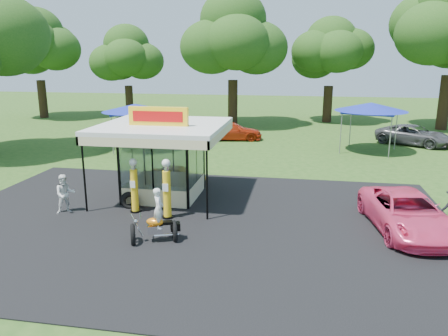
{
  "coord_description": "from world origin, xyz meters",
  "views": [
    {
      "loc": [
        4.05,
        -13.33,
        6.25
      ],
      "look_at": [
        0.94,
        4.0,
        1.75
      ],
      "focal_mm": 35.0,
      "sensor_mm": 36.0,
      "label": 1
    }
  ],
  "objects_px": {
    "kiosk_car": "(178,174)",
    "pink_sedan": "(407,213)",
    "tent_east": "(371,107)",
    "spectator_west": "(65,194)",
    "bg_car_d": "(413,135)",
    "gas_station_kiosk": "(164,159)",
    "gas_pump_right": "(167,191)",
    "bg_car_b": "(232,131)",
    "tent_west": "(135,108)",
    "bg_car_a": "(153,133)",
    "gas_pump_left": "(134,187)",
    "motorcycle": "(157,221)"
  },
  "relations": [
    {
      "from": "kiosk_car",
      "to": "pink_sedan",
      "type": "relative_size",
      "value": 0.54
    },
    {
      "from": "pink_sedan",
      "to": "tent_east",
      "type": "distance_m",
      "value": 14.51
    },
    {
      "from": "spectator_west",
      "to": "bg_car_d",
      "type": "relative_size",
      "value": 0.32
    },
    {
      "from": "gas_station_kiosk",
      "to": "gas_pump_right",
      "type": "distance_m",
      "value": 2.89
    },
    {
      "from": "spectator_west",
      "to": "bg_car_b",
      "type": "height_order",
      "value": "spectator_west"
    },
    {
      "from": "bg_car_b",
      "to": "tent_west",
      "type": "distance_m",
      "value": 7.86
    },
    {
      "from": "bg_car_a",
      "to": "tent_east",
      "type": "xyz_separation_m",
      "value": [
        15.37,
        -0.38,
        2.23
      ]
    },
    {
      "from": "tent_west",
      "to": "gas_pump_right",
      "type": "bearing_deg",
      "value": -64.01
    },
    {
      "from": "gas_pump_left",
      "to": "bg_car_b",
      "type": "relative_size",
      "value": 0.5
    },
    {
      "from": "gas_station_kiosk",
      "to": "kiosk_car",
      "type": "bearing_deg",
      "value": 90.0
    },
    {
      "from": "pink_sedan",
      "to": "tent_west",
      "type": "distance_m",
      "value": 19.55
    },
    {
      "from": "motorcycle",
      "to": "spectator_west",
      "type": "xyz_separation_m",
      "value": [
        -4.63,
        2.11,
        0.03
      ]
    },
    {
      "from": "bg_car_b",
      "to": "tent_west",
      "type": "relative_size",
      "value": 1.02
    },
    {
      "from": "spectator_west",
      "to": "tent_west",
      "type": "relative_size",
      "value": 0.36
    },
    {
      "from": "bg_car_a",
      "to": "bg_car_d",
      "type": "height_order",
      "value": "bg_car_a"
    },
    {
      "from": "kiosk_car",
      "to": "bg_car_b",
      "type": "bearing_deg",
      "value": -3.57
    },
    {
      "from": "pink_sedan",
      "to": "bg_car_d",
      "type": "relative_size",
      "value": 1.0
    },
    {
      "from": "motorcycle",
      "to": "bg_car_d",
      "type": "distance_m",
      "value": 23.62
    },
    {
      "from": "bg_car_b",
      "to": "bg_car_d",
      "type": "height_order",
      "value": "bg_car_d"
    },
    {
      "from": "gas_pump_left",
      "to": "kiosk_car",
      "type": "xyz_separation_m",
      "value": [
        0.55,
        4.44,
        -0.62
      ]
    },
    {
      "from": "gas_station_kiosk",
      "to": "kiosk_car",
      "type": "height_order",
      "value": "gas_station_kiosk"
    },
    {
      "from": "bg_car_d",
      "to": "bg_car_a",
      "type": "bearing_deg",
      "value": 128.42
    },
    {
      "from": "pink_sedan",
      "to": "tent_east",
      "type": "height_order",
      "value": "tent_east"
    },
    {
      "from": "gas_pump_right",
      "to": "bg_car_d",
      "type": "xyz_separation_m",
      "value": [
        13.14,
        17.62,
        -0.45
      ]
    },
    {
      "from": "gas_station_kiosk",
      "to": "kiosk_car",
      "type": "relative_size",
      "value": 1.92
    },
    {
      "from": "gas_pump_left",
      "to": "tent_east",
      "type": "relative_size",
      "value": 0.49
    },
    {
      "from": "gas_station_kiosk",
      "to": "tent_west",
      "type": "distance_m",
      "value": 11.18
    },
    {
      "from": "bg_car_b",
      "to": "tent_west",
      "type": "bearing_deg",
      "value": 118.47
    },
    {
      "from": "gas_pump_left",
      "to": "bg_car_d",
      "type": "distance_m",
      "value": 22.6
    },
    {
      "from": "gas_station_kiosk",
      "to": "gas_pump_right",
      "type": "height_order",
      "value": "gas_station_kiosk"
    },
    {
      "from": "bg_car_d",
      "to": "tent_west",
      "type": "distance_m",
      "value": 20.02
    },
    {
      "from": "gas_pump_right",
      "to": "bg_car_b",
      "type": "xyz_separation_m",
      "value": [
        -0.19,
        17.22,
        -0.5
      ]
    },
    {
      "from": "gas_station_kiosk",
      "to": "gas_pump_left",
      "type": "bearing_deg",
      "value": -103.78
    },
    {
      "from": "gas_station_kiosk",
      "to": "spectator_west",
      "type": "bearing_deg",
      "value": -140.29
    },
    {
      "from": "gas_pump_left",
      "to": "pink_sedan",
      "type": "relative_size",
      "value": 0.44
    },
    {
      "from": "gas_station_kiosk",
      "to": "bg_car_d",
      "type": "distance_m",
      "value": 20.59
    },
    {
      "from": "motorcycle",
      "to": "bg_car_d",
      "type": "xyz_separation_m",
      "value": [
        12.81,
        19.84,
        -0.07
      ]
    },
    {
      "from": "gas_station_kiosk",
      "to": "spectator_west",
      "type": "relative_size",
      "value": 3.31
    },
    {
      "from": "motorcycle",
      "to": "tent_east",
      "type": "height_order",
      "value": "tent_east"
    },
    {
      "from": "tent_west",
      "to": "pink_sedan",
      "type": "bearing_deg",
      "value": -38.9
    },
    {
      "from": "kiosk_car",
      "to": "tent_west",
      "type": "xyz_separation_m",
      "value": [
        -5.14,
        7.66,
        2.37
      ]
    },
    {
      "from": "gas_station_kiosk",
      "to": "pink_sedan",
      "type": "bearing_deg",
      "value": -13.17
    },
    {
      "from": "gas_station_kiosk",
      "to": "motorcycle",
      "type": "distance_m",
      "value": 5.15
    },
    {
      "from": "kiosk_car",
      "to": "tent_east",
      "type": "relative_size",
      "value": 0.6
    },
    {
      "from": "gas_pump_left",
      "to": "tent_west",
      "type": "height_order",
      "value": "tent_west"
    },
    {
      "from": "kiosk_car",
      "to": "pink_sedan",
      "type": "height_order",
      "value": "pink_sedan"
    },
    {
      "from": "motorcycle",
      "to": "tent_west",
      "type": "relative_size",
      "value": 0.45
    },
    {
      "from": "pink_sedan",
      "to": "bg_car_d",
      "type": "height_order",
      "value": "same"
    },
    {
      "from": "gas_station_kiosk",
      "to": "kiosk_car",
      "type": "distance_m",
      "value": 2.56
    },
    {
      "from": "bg_car_d",
      "to": "tent_east",
      "type": "relative_size",
      "value": 1.09
    }
  ]
}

